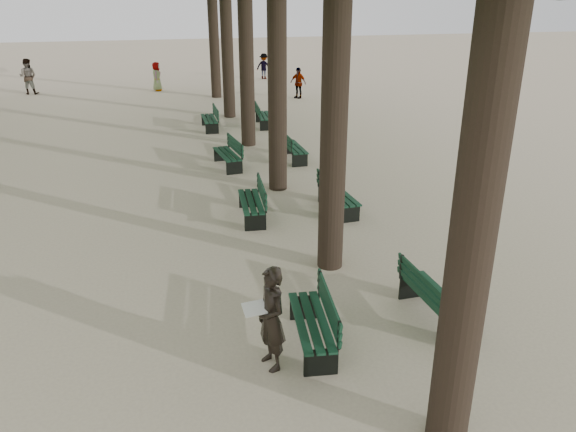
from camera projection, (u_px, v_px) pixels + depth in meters
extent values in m
plane|color=#C7B696|center=(295.00, 361.00, 8.75)|extent=(120.00, 120.00, 0.00)
cylinder|color=#33261C|center=(483.00, 158.00, 5.85)|extent=(0.52, 0.52, 7.50)
cylinder|color=#33261C|center=(335.00, 84.00, 10.36)|extent=(0.52, 0.52, 7.50)
cylinder|color=#33261C|center=(277.00, 55.00, 14.86)|extent=(0.52, 0.52, 7.50)
cylinder|color=#33261C|center=(246.00, 39.00, 19.36)|extent=(0.52, 0.52, 7.50)
cylinder|color=#33261C|center=(226.00, 29.00, 23.86)|extent=(0.52, 0.52, 7.50)
cylinder|color=#33261C|center=(213.00, 23.00, 28.36)|extent=(0.52, 0.52, 7.50)
cube|color=black|center=(311.00, 333.00, 9.07)|extent=(0.71, 1.85, 0.45)
cube|color=black|center=(311.00, 321.00, 8.98)|extent=(0.73, 1.85, 0.04)
cube|color=black|center=(329.00, 305.00, 8.92)|extent=(0.23, 1.79, 0.40)
cube|color=black|center=(251.00, 210.00, 14.08)|extent=(0.65, 1.83, 0.45)
cube|color=black|center=(251.00, 202.00, 13.99)|extent=(0.67, 1.83, 0.04)
cube|color=black|center=(262.00, 191.00, 13.93)|extent=(0.17, 1.80, 0.40)
cube|color=black|center=(227.00, 161.00, 18.08)|extent=(0.75, 1.85, 0.45)
cube|color=black|center=(227.00, 154.00, 18.00)|extent=(0.77, 1.86, 0.04)
cube|color=black|center=(235.00, 145.00, 17.99)|extent=(0.27, 1.79, 0.40)
cube|color=black|center=(209.00, 124.00, 22.92)|extent=(0.53, 1.80, 0.45)
cube|color=black|center=(209.00, 119.00, 22.83)|extent=(0.55, 1.80, 0.04)
cube|color=black|center=(216.00, 112.00, 22.79)|extent=(0.05, 1.80, 0.40)
cube|color=black|center=(434.00, 308.00, 9.77)|extent=(0.59, 1.82, 0.45)
cube|color=black|center=(436.00, 297.00, 9.69)|extent=(0.61, 1.82, 0.04)
cube|color=black|center=(422.00, 285.00, 9.52)|extent=(0.11, 1.80, 0.40)
cube|color=black|center=(339.00, 203.00, 14.54)|extent=(0.63, 1.83, 0.45)
cube|color=black|center=(339.00, 195.00, 14.46)|extent=(0.65, 1.83, 0.04)
cube|color=black|center=(329.00, 186.00, 14.28)|extent=(0.15, 1.80, 0.40)
cube|color=black|center=(294.00, 154.00, 18.85)|extent=(0.56, 1.81, 0.45)
cube|color=black|center=(294.00, 147.00, 18.77)|extent=(0.58, 1.81, 0.04)
cube|color=black|center=(286.00, 140.00, 18.60)|extent=(0.08, 1.80, 0.40)
cube|color=black|center=(264.00, 121.00, 23.46)|extent=(0.65, 1.83, 0.45)
cube|color=black|center=(264.00, 116.00, 23.37)|extent=(0.67, 1.83, 0.04)
cube|color=black|center=(257.00, 109.00, 23.23)|extent=(0.17, 1.80, 0.40)
imported|color=black|center=(271.00, 319.00, 8.34)|extent=(0.50, 0.73, 1.67)
cube|color=white|center=(254.00, 308.00, 8.21)|extent=(0.37, 0.29, 0.12)
imported|color=#262628|center=(28.00, 76.00, 30.28)|extent=(0.97, 0.56, 1.88)
imported|color=#262628|center=(264.00, 66.00, 35.45)|extent=(1.01, 0.83, 1.56)
imported|color=#262628|center=(157.00, 77.00, 31.32)|extent=(0.47, 0.82, 1.57)
imported|color=#262628|center=(298.00, 83.00, 29.22)|extent=(0.86, 0.89, 1.58)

